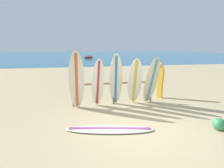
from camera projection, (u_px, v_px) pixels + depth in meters
ground_plane at (140, 130)px, 5.38m from camera, size 120.00×120.00×0.00m
ocean_water at (76, 54)px, 61.03m from camera, size 120.00×80.00×0.01m
surfboard_rack at (114, 88)px, 7.75m from camera, size 3.35×0.09×1.02m
surfboard_leaning_far_left at (77, 81)px, 6.97m from camera, size 0.58×0.56×2.21m
surfboard_leaning_left at (98, 83)px, 7.23m from camera, size 0.51×0.75×1.93m
surfboard_leaning_center_left at (116, 80)px, 7.36m from camera, size 0.66×0.99×2.11m
surfboard_leaning_center at (135, 82)px, 7.52m from camera, size 0.73×1.02×1.93m
surfboard_leaning_center_right at (151, 81)px, 7.66m from camera, size 0.68×0.84×1.97m
surfboard_lying_on_sand at (110, 129)px, 5.36m from camera, size 2.56×1.12×0.08m
beachgoer_standing at (160, 79)px, 8.70m from camera, size 0.30×0.31×1.63m
small_boat_offshore at (89, 57)px, 40.38m from camera, size 1.82×2.30×0.71m
beach_ball at (219, 124)px, 5.38m from camera, size 0.35×0.35×0.35m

